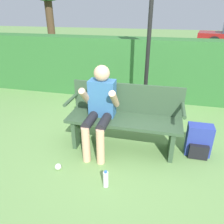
{
  "coord_description": "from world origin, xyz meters",
  "views": [
    {
      "loc": [
        0.48,
        -2.74,
        1.94
      ],
      "look_at": [
        -0.15,
        -0.1,
        0.62
      ],
      "focal_mm": 35.0,
      "sensor_mm": 36.0,
      "label": 1
    }
  ],
  "objects_px": {
    "backpack": "(199,141)",
    "person_seated": "(100,106)",
    "water_bottle": "(106,179)",
    "signpost": "(149,37)",
    "park_bench": "(125,117)"
  },
  "relations": [
    {
      "from": "backpack",
      "to": "signpost",
      "type": "bearing_deg",
      "value": 130.84
    },
    {
      "from": "park_bench",
      "to": "signpost",
      "type": "height_order",
      "value": "signpost"
    },
    {
      "from": "backpack",
      "to": "water_bottle",
      "type": "distance_m",
      "value": 1.46
    },
    {
      "from": "person_seated",
      "to": "signpost",
      "type": "bearing_deg",
      "value": 65.64
    },
    {
      "from": "park_bench",
      "to": "backpack",
      "type": "height_order",
      "value": "park_bench"
    },
    {
      "from": "backpack",
      "to": "signpost",
      "type": "relative_size",
      "value": 0.18
    },
    {
      "from": "backpack",
      "to": "water_bottle",
      "type": "height_order",
      "value": "backpack"
    },
    {
      "from": "person_seated",
      "to": "signpost",
      "type": "height_order",
      "value": "signpost"
    },
    {
      "from": "person_seated",
      "to": "water_bottle",
      "type": "distance_m",
      "value": 1.01
    },
    {
      "from": "person_seated",
      "to": "water_bottle",
      "type": "relative_size",
      "value": 5.42
    },
    {
      "from": "backpack",
      "to": "park_bench",
      "type": "bearing_deg",
      "value": -179.56
    },
    {
      "from": "water_bottle",
      "to": "signpost",
      "type": "bearing_deg",
      "value": 82.79
    },
    {
      "from": "park_bench",
      "to": "backpack",
      "type": "distance_m",
      "value": 1.1
    },
    {
      "from": "signpost",
      "to": "backpack",
      "type": "bearing_deg",
      "value": -49.16
    },
    {
      "from": "backpack",
      "to": "person_seated",
      "type": "bearing_deg",
      "value": -173.97
    }
  ]
}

